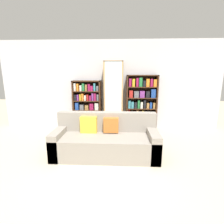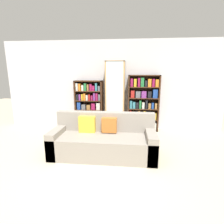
# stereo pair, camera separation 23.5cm
# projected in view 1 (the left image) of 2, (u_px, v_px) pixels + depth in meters

# --- Properties ---
(ground_plane) EXTENTS (16.00, 16.00, 0.00)m
(ground_plane) POSITION_uv_depth(u_px,v_px,m) (101.00, 166.00, 3.34)
(ground_plane) COLOR beige
(wall_back) EXTENTS (6.80, 0.06, 2.70)m
(wall_back) POSITION_uv_depth(u_px,v_px,m) (110.00, 85.00, 5.44)
(wall_back) COLOR silver
(wall_back) RESTS_ON ground
(couch) EXTENTS (2.18, 0.86, 0.88)m
(couch) POSITION_uv_depth(u_px,v_px,m) (106.00, 141.00, 3.75)
(couch) COLOR gray
(couch) RESTS_ON ground
(bookshelf_left) EXTENTS (0.85, 0.32, 1.50)m
(bookshelf_left) POSITION_uv_depth(u_px,v_px,m) (87.00, 106.00, 5.42)
(bookshelf_left) COLOR #3D2314
(bookshelf_left) RESTS_ON ground
(display_cabinet) EXTENTS (0.56, 0.36, 2.07)m
(display_cabinet) POSITION_uv_depth(u_px,v_px,m) (114.00, 97.00, 5.29)
(display_cabinet) COLOR tan
(display_cabinet) RESTS_ON ground
(bookshelf_right) EXTENTS (0.92, 0.32, 1.67)m
(bookshelf_right) POSITION_uv_depth(u_px,v_px,m) (141.00, 104.00, 5.32)
(bookshelf_right) COLOR #3D2314
(bookshelf_right) RESTS_ON ground
(wine_bottle) EXTENTS (0.07, 0.07, 0.40)m
(wine_bottle) POSITION_uv_depth(u_px,v_px,m) (129.00, 134.00, 4.62)
(wine_bottle) COLOR black
(wine_bottle) RESTS_ON ground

